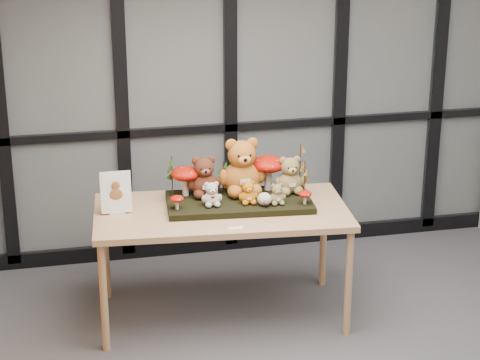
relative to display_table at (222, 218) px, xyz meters
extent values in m
plane|color=#B4B1AA|center=(0.75, 1.15, 0.66)|extent=(5.00, 0.00, 5.00)
cube|color=#2D383F|center=(0.75, 1.12, 0.66)|extent=(4.90, 0.02, 2.70)
cube|color=black|center=(0.75, 1.12, -0.68)|extent=(4.90, 0.06, 0.12)
cube|color=black|center=(0.75, 1.12, 0.31)|extent=(4.90, 0.06, 0.06)
cube|color=black|center=(-0.55, 1.12, 0.66)|extent=(0.10, 0.06, 2.70)
cube|color=black|center=(0.30, 1.12, 0.66)|extent=(0.10, 0.06, 2.70)
cube|color=black|center=(1.20, 1.12, 0.66)|extent=(0.10, 0.06, 2.70)
cube|color=black|center=(2.05, 1.12, 0.66)|extent=(0.10, 0.06, 2.70)
cube|color=tan|center=(0.00, 0.00, 0.04)|extent=(1.78, 1.01, 0.04)
cylinder|color=tan|center=(-0.84, -0.30, -0.36)|extent=(0.05, 0.05, 0.76)
cylinder|color=tan|center=(-0.77, 0.45, -0.36)|extent=(0.05, 0.05, 0.76)
cylinder|color=tan|center=(0.77, -0.45, -0.36)|extent=(0.05, 0.05, 0.76)
cylinder|color=tan|center=(0.84, 0.30, -0.36)|extent=(0.05, 0.05, 0.76)
cube|color=black|center=(0.13, 0.05, 0.09)|extent=(1.02, 0.58, 0.04)
cube|color=silver|center=(-0.70, 0.08, 0.07)|extent=(0.10, 0.06, 0.01)
cube|color=white|center=(-0.70, 0.08, 0.22)|extent=(0.20, 0.05, 0.28)
ellipsoid|color=brown|center=(-0.70, 0.08, 0.19)|extent=(0.09, 0.01, 0.10)
ellipsoid|color=brown|center=(-0.70, 0.08, 0.26)|extent=(0.06, 0.01, 0.06)
cube|color=white|center=(0.02, -0.35, 0.07)|extent=(0.10, 0.03, 0.00)
camera|label=1|loc=(-1.08, -5.37, 2.21)|focal=65.00mm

